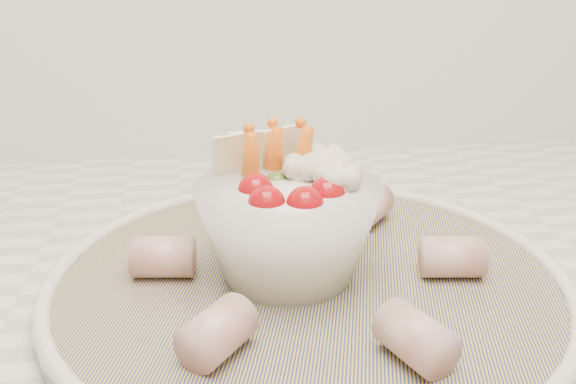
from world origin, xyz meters
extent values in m
cube|color=silver|center=(0.00, 1.45, 0.90)|extent=(2.04, 0.62, 0.04)
cylinder|color=navy|center=(-0.01, 1.41, 0.93)|extent=(0.47, 0.47, 0.01)
torus|color=silver|center=(-0.01, 1.41, 0.94)|extent=(0.38, 0.38, 0.01)
sphere|color=#A80A0F|center=(-0.05, 1.38, 1.00)|extent=(0.03, 0.03, 0.03)
sphere|color=#A80A0F|center=(-0.02, 1.38, 1.00)|extent=(0.03, 0.03, 0.03)
sphere|color=#A80A0F|center=(0.00, 1.39, 1.00)|extent=(0.03, 0.03, 0.03)
sphere|color=#A80A0F|center=(-0.05, 1.41, 1.00)|extent=(0.03, 0.03, 0.03)
sphere|color=#446722|center=(-0.03, 1.43, 1.00)|extent=(0.02, 0.02, 0.02)
cone|color=orange|center=(-0.05, 1.43, 1.01)|extent=(0.02, 0.03, 0.06)
cone|color=orange|center=(-0.03, 1.45, 1.01)|extent=(0.02, 0.04, 0.06)
cone|color=orange|center=(-0.01, 1.45, 1.01)|extent=(0.03, 0.04, 0.06)
sphere|color=beige|center=(0.01, 1.43, 1.00)|extent=(0.03, 0.03, 0.03)
sphere|color=beige|center=(0.01, 1.40, 1.00)|extent=(0.03, 0.03, 0.03)
sphere|color=beige|center=(0.01, 1.45, 1.00)|extent=(0.03, 0.03, 0.03)
sphere|color=beige|center=(-0.01, 1.43, 1.00)|extent=(0.03, 0.03, 0.03)
cube|color=#F6F3BF|center=(-0.05, 1.45, 1.01)|extent=(0.04, 0.01, 0.04)
cube|color=#F6F3BF|center=(-0.03, 1.46, 1.01)|extent=(0.04, 0.03, 0.04)
cube|color=#F6F3BF|center=(-0.06, 1.45, 1.01)|extent=(0.04, 0.03, 0.04)
cylinder|color=#B35651|center=(0.09, 1.39, 0.95)|extent=(0.05, 0.04, 0.03)
cylinder|color=#B35651|center=(0.06, 1.49, 0.95)|extent=(0.05, 0.05, 0.03)
cylinder|color=#B35651|center=(-0.06, 1.52, 0.95)|extent=(0.04, 0.05, 0.03)
cylinder|color=#B35651|center=(-0.12, 1.42, 0.95)|extent=(0.05, 0.04, 0.03)
cylinder|color=#B35651|center=(-0.08, 1.32, 0.95)|extent=(0.05, 0.05, 0.03)
cylinder|color=#B35651|center=(0.03, 1.30, 0.95)|extent=(0.04, 0.05, 0.03)
camera|label=1|loc=(-0.09, 0.99, 1.16)|focal=40.00mm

